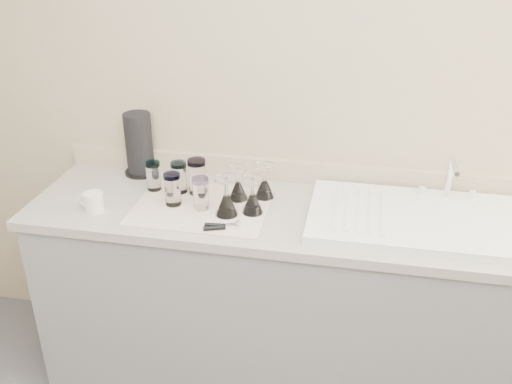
% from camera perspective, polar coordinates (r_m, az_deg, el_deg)
% --- Properties ---
extents(room_envelope, '(3.54, 3.50, 2.52)m').
position_cam_1_polar(room_envelope, '(1.01, -8.66, -0.75)').
color(room_envelope, '#4E4E52').
rests_on(room_envelope, ground).
extents(counter_unit, '(2.06, 0.62, 0.90)m').
position_cam_1_polar(counter_unit, '(2.59, 1.83, -10.58)').
color(counter_unit, slate).
rests_on(counter_unit, ground).
extents(sink_unit, '(0.82, 0.50, 0.22)m').
position_cam_1_polar(sink_unit, '(2.33, 15.55, -2.54)').
color(sink_unit, white).
rests_on(sink_unit, counter_unit).
extents(dish_towel, '(0.55, 0.42, 0.01)m').
position_cam_1_polar(dish_towel, '(2.37, -5.48, -1.53)').
color(dish_towel, silver).
rests_on(dish_towel, counter_unit).
extents(tumbler_teal, '(0.06, 0.06, 0.13)m').
position_cam_1_polar(tumbler_teal, '(2.51, -10.22, 1.62)').
color(tumbler_teal, white).
rests_on(tumbler_teal, dish_towel).
extents(tumbler_cyan, '(0.07, 0.07, 0.14)m').
position_cam_1_polar(tumbler_cyan, '(2.47, -7.70, 1.49)').
color(tumbler_cyan, white).
rests_on(tumbler_cyan, dish_towel).
extents(tumbler_purple, '(0.08, 0.08, 0.15)m').
position_cam_1_polar(tumbler_purple, '(2.45, -5.91, 1.57)').
color(tumbler_purple, white).
rests_on(tumbler_purple, dish_towel).
extents(tumbler_blue, '(0.07, 0.07, 0.14)m').
position_cam_1_polar(tumbler_blue, '(2.37, -8.34, 0.31)').
color(tumbler_blue, white).
rests_on(tumbler_blue, dish_towel).
extents(tumbler_lavender, '(0.07, 0.07, 0.14)m').
position_cam_1_polar(tumbler_lavender, '(2.32, -5.55, -0.13)').
color(tumbler_lavender, white).
rests_on(tumbler_lavender, dish_towel).
extents(goblet_back_left, '(0.08, 0.08, 0.14)m').
position_cam_1_polar(goblet_back_left, '(2.40, -1.80, 0.37)').
color(goblet_back_left, white).
rests_on(goblet_back_left, dish_towel).
extents(goblet_back_right, '(0.08, 0.08, 0.15)m').
position_cam_1_polar(goblet_back_right, '(2.41, 0.85, 0.58)').
color(goblet_back_right, white).
rests_on(goblet_back_right, dish_towel).
extents(goblet_front_left, '(0.09, 0.09, 0.16)m').
position_cam_1_polar(goblet_front_left, '(2.27, -2.97, -1.02)').
color(goblet_front_left, white).
rests_on(goblet_front_left, dish_towel).
extents(goblet_front_right, '(0.09, 0.09, 0.15)m').
position_cam_1_polar(goblet_front_right, '(2.29, -0.35, -0.90)').
color(goblet_front_right, white).
rests_on(goblet_front_right, dish_towel).
extents(can_opener, '(0.14, 0.07, 0.02)m').
position_cam_1_polar(can_opener, '(2.20, -3.43, -3.46)').
color(can_opener, silver).
rests_on(can_opener, dish_towel).
extents(white_mug, '(0.11, 0.09, 0.08)m').
position_cam_1_polar(white_mug, '(2.41, -15.95, -0.95)').
color(white_mug, silver).
rests_on(white_mug, counter_unit).
extents(paper_towel_roll, '(0.15, 0.15, 0.29)m').
position_cam_1_polar(paper_towel_roll, '(2.67, -11.61, 4.65)').
color(paper_towel_roll, black).
rests_on(paper_towel_roll, counter_unit).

